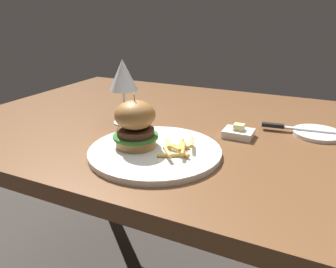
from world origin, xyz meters
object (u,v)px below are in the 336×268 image
at_px(bread_plate, 317,133).
at_px(wine_glass, 123,76).
at_px(table_knife, 298,128).
at_px(butter_dish, 238,133).
at_px(main_plate, 155,151).
at_px(burger_sandwich, 135,124).

bearing_deg(bread_plate, wine_glass, -165.39).
height_order(wine_glass, table_knife, wine_glass).
distance_m(wine_glass, butter_dish, 0.36).
bearing_deg(bread_plate, butter_dish, -151.21).
height_order(main_plate, wine_glass, wine_glass).
xyz_separation_m(main_plate, burger_sandwich, (-0.05, -0.00, 0.06)).
relative_size(burger_sandwich, wine_glass, 0.67).
bearing_deg(table_knife, wine_glass, -164.57).
bearing_deg(table_knife, bread_plate, 6.72).
xyz_separation_m(table_knife, butter_dish, (-0.14, -0.10, -0.00)).
bearing_deg(table_knife, main_plate, -134.68).
relative_size(main_plate, table_knife, 1.33).
distance_m(burger_sandwich, wine_glass, 0.23).
height_order(table_knife, butter_dish, butter_dish).
bearing_deg(main_plate, burger_sandwich, -175.76).
bearing_deg(table_knife, burger_sandwich, -138.78).
height_order(burger_sandwich, butter_dish, burger_sandwich).
bearing_deg(main_plate, butter_dish, 52.33).
relative_size(main_plate, burger_sandwich, 2.46).
bearing_deg(main_plate, bread_plate, 41.27).
distance_m(main_plate, wine_glass, 0.28).
bearing_deg(table_knife, butter_dish, -144.75).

